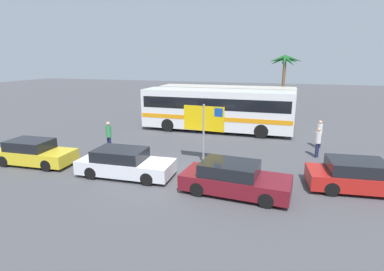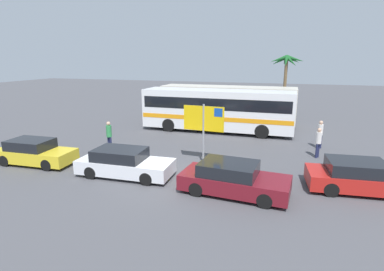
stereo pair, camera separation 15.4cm
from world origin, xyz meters
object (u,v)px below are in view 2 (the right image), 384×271
object	(u,v)px
ferry_sign	(204,121)
car_white	(124,163)
car_yellow	(34,152)
bus_front_coach	(217,108)
pedestrian_near_sign	(318,140)
bus_rear_coach	(227,103)
pedestrian_crossing_lot	(320,132)
pedestrian_by_bus	(109,134)
car_red	(360,177)
car_maroon	(233,179)

from	to	relation	value
ferry_sign	car_white	distance (m)	4.60
car_yellow	bus_front_coach	bearing A→B (deg)	51.09
car_yellow	pedestrian_near_sign	size ratio (longest dim) A/B	2.47
bus_rear_coach	car_white	xyz separation A→B (m)	(-2.24, -13.67, -1.15)
ferry_sign	pedestrian_crossing_lot	size ratio (longest dim) A/B	1.81
car_yellow	pedestrian_near_sign	world-z (taller)	pedestrian_near_sign
pedestrian_near_sign	pedestrian_by_bus	size ratio (longest dim) A/B	0.95
car_white	pedestrian_by_bus	bearing A→B (deg)	129.01
bus_front_coach	car_red	bearing A→B (deg)	-47.18
bus_front_coach	bus_rear_coach	xyz separation A→B (m)	(0.12, 3.29, 0.00)
car_yellow	pedestrian_crossing_lot	world-z (taller)	pedestrian_crossing_lot
bus_rear_coach	pedestrian_near_sign	size ratio (longest dim) A/B	6.59
bus_front_coach	pedestrian_by_bus	world-z (taller)	bus_front_coach
car_maroon	pedestrian_crossing_lot	xyz separation A→B (m)	(3.98, 8.18, 0.41)
bus_front_coach	pedestrian_by_bus	bearing A→B (deg)	-125.62
bus_front_coach	car_white	bearing A→B (deg)	-101.52
car_yellow	car_maroon	xyz separation A→B (m)	(10.74, -0.46, 0.00)
bus_front_coach	bus_rear_coach	distance (m)	3.30
car_red	pedestrian_near_sign	bearing A→B (deg)	101.88
bus_rear_coach	car_yellow	xyz separation A→B (m)	(-7.68, -13.60, -1.15)
bus_front_coach	pedestrian_crossing_lot	xyz separation A→B (m)	(7.17, -2.59, -0.74)
ferry_sign	pedestrian_near_sign	world-z (taller)	ferry_sign
bus_rear_coach	bus_front_coach	bearing A→B (deg)	-92.14
car_white	car_red	bearing A→B (deg)	5.89
pedestrian_near_sign	car_yellow	bearing A→B (deg)	51.33
pedestrian_by_bus	bus_rear_coach	bearing A→B (deg)	-11.07
pedestrian_crossing_lot	ferry_sign	bearing A→B (deg)	119.15
car_red	car_white	world-z (taller)	same
bus_front_coach	car_white	distance (m)	10.66
bus_front_coach	car_white	size ratio (longest dim) A/B	2.48
bus_front_coach	car_red	distance (m)	12.22
car_yellow	pedestrian_by_bus	xyz separation A→B (m)	(2.52, 3.27, 0.45)
car_red	car_white	bearing A→B (deg)	-177.52
ferry_sign	pedestrian_by_bus	world-z (taller)	ferry_sign
car_white	pedestrian_near_sign	world-z (taller)	pedestrian_near_sign
car_maroon	pedestrian_by_bus	bearing A→B (deg)	159.99
bus_rear_coach	car_white	world-z (taller)	bus_rear_coach
pedestrian_by_bus	car_red	bearing A→B (deg)	-82.62
car_red	pedestrian_by_bus	xyz separation A→B (m)	(-13.31, 1.89, 0.44)
car_red	pedestrian_crossing_lot	bearing A→B (deg)	94.34
ferry_sign	car_maroon	xyz separation A→B (m)	(2.14, -3.26, -1.69)
ferry_sign	car_white	size ratio (longest dim) A/B	0.70
car_red	car_yellow	bearing A→B (deg)	179.49
car_yellow	ferry_sign	bearing A→B (deg)	15.36
car_white	pedestrian_near_sign	bearing A→B (deg)	30.43
bus_rear_coach	car_white	size ratio (longest dim) A/B	2.48
car_red	pedestrian_near_sign	distance (m)	4.53
ferry_sign	car_maroon	bearing A→B (deg)	-52.91
ferry_sign	pedestrian_crossing_lot	distance (m)	7.95
bus_front_coach	pedestrian_near_sign	world-z (taller)	bus_front_coach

